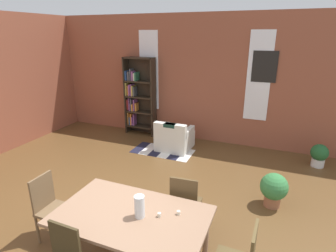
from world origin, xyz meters
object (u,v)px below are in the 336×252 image
(dining_chair_head_left, at_px, (51,206))
(bookshelf_tall, at_px, (138,96))
(dining_table, at_px, (132,219))
(vase_on_table, at_px, (140,206))
(potted_plant_by_shelf, at_px, (319,155))
(potted_plant_corner, at_px, (274,188))
(dining_chair_far_right, at_px, (185,203))
(armchair_white, at_px, (174,138))

(dining_chair_head_left, distance_m, bookshelf_tall, 4.42)
(dining_table, xyz_separation_m, vase_on_table, (0.11, -0.00, 0.21))
(potted_plant_by_shelf, xyz_separation_m, potted_plant_corner, (-0.86, -1.91, 0.05))
(vase_on_table, distance_m, potted_plant_by_shelf, 4.54)
(bookshelf_tall, xyz_separation_m, potted_plant_by_shelf, (4.62, -0.42, -0.82))
(dining_chair_far_right, bearing_deg, dining_chair_head_left, -155.59)
(dining_chair_head_left, distance_m, potted_plant_by_shelf, 5.36)
(dining_chair_head_left, bearing_deg, armchair_white, 82.65)
(dining_chair_far_right, bearing_deg, armchair_white, 113.75)
(vase_on_table, bearing_deg, armchair_white, 104.63)
(vase_on_table, height_order, bookshelf_tall, bookshelf_tall)
(potted_plant_by_shelf, bearing_deg, bookshelf_tall, 174.82)
(dining_chair_head_left, xyz_separation_m, bookshelf_tall, (-0.91, 4.28, 0.58))
(dining_chair_head_left, height_order, dining_chair_far_right, same)
(dining_table, height_order, armchair_white, armchair_white)
(dining_chair_head_left, bearing_deg, potted_plant_by_shelf, 46.20)
(dining_chair_far_right, height_order, armchair_white, dining_chair_far_right)
(bookshelf_tall, relative_size, potted_plant_by_shelf, 4.24)
(bookshelf_tall, bearing_deg, potted_plant_by_shelf, -5.18)
(vase_on_table, relative_size, potted_plant_corner, 0.46)
(vase_on_table, bearing_deg, dining_table, 180.00)
(dining_table, bearing_deg, dining_chair_head_left, 180.00)
(armchair_white, distance_m, potted_plant_by_shelf, 3.26)
(dining_table, xyz_separation_m, potted_plant_by_shelf, (2.43, 3.87, -0.38))
(bookshelf_tall, bearing_deg, dining_chair_head_left, -78.00)
(armchair_white, bearing_deg, potted_plant_by_shelf, 5.19)
(armchair_white, distance_m, potted_plant_corner, 2.88)
(dining_table, relative_size, dining_chair_far_right, 1.91)
(dining_chair_far_right, distance_m, bookshelf_tall, 4.41)
(dining_chair_far_right, distance_m, potted_plant_by_shelf, 3.70)
(dining_chair_head_left, height_order, armchair_white, dining_chair_head_left)
(dining_table, distance_m, vase_on_table, 0.24)
(vase_on_table, bearing_deg, potted_plant_corner, 53.45)
(vase_on_table, relative_size, bookshelf_tall, 0.13)
(dining_table, distance_m, dining_chair_head_left, 1.29)
(dining_table, xyz_separation_m, armchair_white, (-0.82, 3.57, -0.38))
(bookshelf_tall, height_order, potted_plant_by_shelf, bookshelf_tall)
(dining_table, distance_m, armchair_white, 3.68)
(dining_chair_head_left, distance_m, armchair_white, 3.61)
(bookshelf_tall, bearing_deg, dining_chair_far_right, -53.46)
(armchair_white, height_order, potted_plant_corner, armchair_white)
(potted_plant_by_shelf, bearing_deg, vase_on_table, -120.91)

